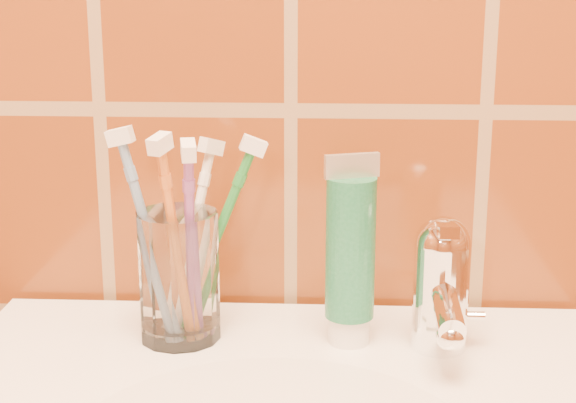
{
  "coord_description": "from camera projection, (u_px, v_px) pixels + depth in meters",
  "views": [
    {
      "loc": [
        0.04,
        0.37,
        1.18
      ],
      "look_at": [
        0.0,
        1.08,
        0.98
      ],
      "focal_mm": 55.0,
      "sensor_mm": 36.0,
      "label": 1
    }
  ],
  "objects": [
    {
      "name": "glass_tumbler",
      "position": [
        179.0,
        276.0,
        0.78
      ],
      "size": [
        0.09,
        0.09,
        0.12
      ],
      "primitive_type": "cylinder",
      "rotation": [
        0.0,
        0.0,
        0.2
      ],
      "color": "white",
      "rests_on": "pedestal_sink"
    },
    {
      "name": "toothpaste_tube",
      "position": [
        350.0,
        256.0,
        0.77
      ],
      "size": [
        0.05,
        0.04,
        0.17
      ],
      "rotation": [
        0.0,
        0.0,
        0.32
      ],
      "color": "white",
      "rests_on": "pedestal_sink"
    },
    {
      "name": "faucet",
      "position": [
        442.0,
        281.0,
        0.75
      ],
      "size": [
        0.05,
        0.11,
        0.12
      ],
      "color": "white",
      "rests_on": "pedestal_sink"
    },
    {
      "name": "toothbrush_0",
      "position": [
        190.0,
        245.0,
        0.76
      ],
      "size": [
        0.05,
        0.1,
        0.2
      ],
      "primitive_type": null,
      "rotation": [
        0.2,
        0.0,
        0.22
      ],
      "color": "#844491",
      "rests_on": "glass_tumbler"
    },
    {
      "name": "toothbrush_1",
      "position": [
        216.0,
        238.0,
        0.79
      ],
      "size": [
        0.12,
        0.11,
        0.19
      ],
      "primitive_type": null,
      "rotation": [
        0.39,
        0.0,
        1.76
      ],
      "color": "#207830",
      "rests_on": "glass_tumbler"
    },
    {
      "name": "toothbrush_2",
      "position": [
        150.0,
        239.0,
        0.76
      ],
      "size": [
        0.08,
        0.08,
        0.2
      ],
      "primitive_type": null,
      "rotation": [
        0.24,
        0.0,
        -1.69
      ],
      "color": "#678AB8",
      "rests_on": "glass_tumbler"
    },
    {
      "name": "toothbrush_3",
      "position": [
        176.0,
        243.0,
        0.75
      ],
      "size": [
        0.07,
        0.1,
        0.21
      ],
      "primitive_type": null,
      "rotation": [
        0.19,
        0.0,
        -0.41
      ],
      "color": "#C36622",
      "rests_on": "glass_tumbler"
    },
    {
      "name": "toothbrush_4",
      "position": [
        192.0,
        238.0,
        0.8
      ],
      "size": [
        0.12,
        0.12,
        0.19
      ],
      "primitive_type": null,
      "rotation": [
        0.31,
        0.0,
        2.44
      ],
      "color": "white",
      "rests_on": "glass_tumbler"
    }
  ]
}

